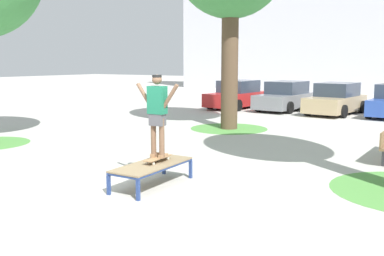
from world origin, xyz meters
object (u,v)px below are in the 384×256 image
Objects in this scene: skate_box at (152,166)px; skateboard at (158,158)px; car_red at (237,95)px; car_grey at (286,97)px; skater at (157,110)px; car_tan at (336,100)px.

skateboard is (-0.00, 0.20, 0.12)m from skate_box.
car_red is 2.66m from car_grey.
skateboard is at bearing -69.41° from car_red.
skater is 0.39× the size of car_tan.
skater is 0.39× the size of car_grey.
skater reaches higher than car_red.
skater is at bearing -79.29° from car_grey.
skateboard is 0.19× the size of car_grey.
car_red is at bearing -179.45° from car_tan.
car_red is (-5.44, 14.47, -0.84)m from skater.
car_tan is at bearing 90.65° from skateboard.
car_red is 1.00× the size of car_grey.
skate_box is 0.44× the size of car_red.
skateboard is 0.99m from skater.
skateboard is at bearing 91.44° from skate_box.
skater is 15.48m from car_red.
skater is (-0.00, 0.00, 0.99)m from skateboard.
skate_box is 0.23m from skateboard.
skater is 14.55m from car_tan.
car_red reaches higher than skateboard.
skateboard is 0.19× the size of car_red.
skater reaches higher than car_grey.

